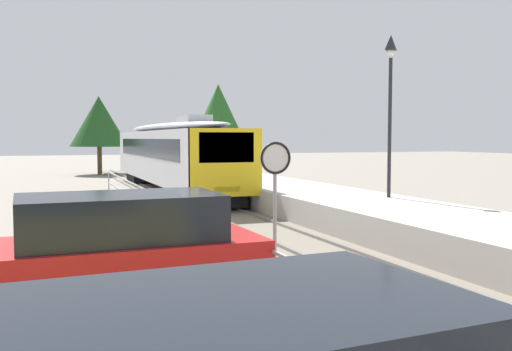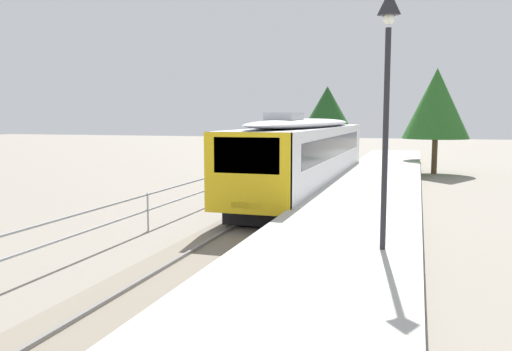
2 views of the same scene
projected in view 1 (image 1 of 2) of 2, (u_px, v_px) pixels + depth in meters
The scene contains 10 objects.
ground_plane at pixel (143, 217), 20.96m from camera, with size 160.00×160.00×0.00m, color gray.
track_rails at pixel (221, 212), 22.02m from camera, with size 3.20×60.00×0.14m.
commuter_train at pixel (172, 152), 29.90m from camera, with size 2.82×18.90×3.74m.
station_platform at pixel (298, 198), 23.15m from camera, with size 3.90×60.00×0.90m, color #B7B5AD.
platform_lamp_mid_platform at pixel (390, 85), 18.86m from camera, with size 0.34×0.34×5.35m.
speed_limit_sign at pixel (275, 178), 10.72m from camera, with size 0.61×0.10×2.81m.
carpark_fence at pixel (212, 236), 11.47m from camera, with size 0.06×36.06×1.25m.
parked_suv_red at pixel (110, 260), 8.49m from camera, with size 4.66×2.04×2.04m.
tree_behind_carpark at pixel (99, 121), 45.12m from camera, with size 4.55×4.55×6.17m.
tree_behind_station_far at pixel (218, 115), 42.69m from camera, with size 4.27×4.27×6.88m.
Camera 1 is at (-6.51, 1.06, 2.87)m, focal length 40.26 mm.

